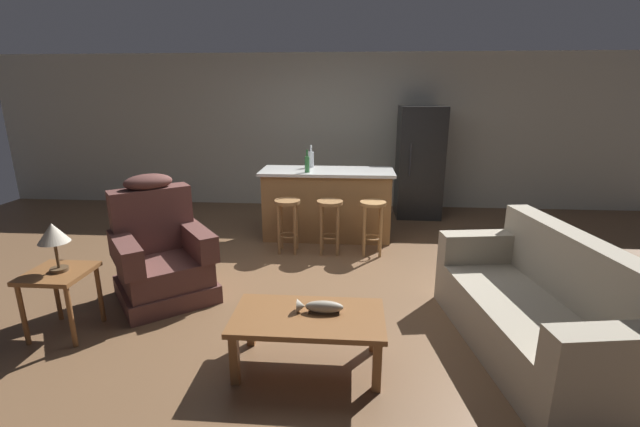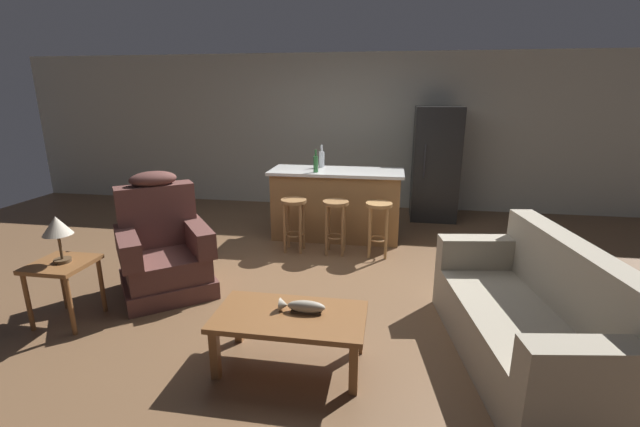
{
  "view_description": "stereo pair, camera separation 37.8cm",
  "coord_description": "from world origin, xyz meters",
  "views": [
    {
      "loc": [
        0.34,
        -4.37,
        1.98
      ],
      "look_at": [
        0.01,
        -0.1,
        0.75
      ],
      "focal_mm": 24.0,
      "sensor_mm": 36.0,
      "label": 1
    },
    {
      "loc": [
        0.72,
        -4.32,
        1.98
      ],
      "look_at": [
        0.01,
        -0.1,
        0.75
      ],
      "focal_mm": 24.0,
      "sensor_mm": 36.0,
      "label": 2
    }
  ],
  "objects": [
    {
      "name": "refrigerator",
      "position": [
        1.41,
        2.55,
        0.88
      ],
      "size": [
        0.7,
        0.69,
        1.76
      ],
      "color": "black",
      "rests_on": "ground_plane"
    },
    {
      "name": "couch",
      "position": [
        1.8,
        -1.29,
        0.34
      ],
      "size": [
        1.12,
        2.0,
        0.94
      ],
      "rotation": [
        0.0,
        0.0,
        3.29
      ],
      "color": "#9E937F",
      "rests_on": "ground_plane"
    },
    {
      "name": "coffee_table",
      "position": [
        0.05,
        -1.62,
        0.36
      ],
      "size": [
        1.1,
        0.6,
        0.42
      ],
      "color": "brown",
      "rests_on": "ground_plane"
    },
    {
      "name": "table_lamp",
      "position": [
        -2.03,
        -1.31,
        0.87
      ],
      "size": [
        0.24,
        0.24,
        0.41
      ],
      "color": "#4C3823",
      "rests_on": "end_table"
    },
    {
      "name": "bar_stool_middle",
      "position": [
        0.07,
        0.72,
        0.47
      ],
      "size": [
        0.32,
        0.32,
        0.68
      ],
      "color": "olive",
      "rests_on": "ground_plane"
    },
    {
      "name": "recliner_near_lamp",
      "position": [
        -1.52,
        -0.57,
        0.42
      ],
      "size": [
        1.18,
        1.18,
        1.2
      ],
      "rotation": [
        0.0,
        0.0,
        -0.91
      ],
      "color": "brown",
      "rests_on": "ground_plane"
    },
    {
      "name": "bottle_tall_green",
      "position": [
        -0.24,
        1.55,
        1.07
      ],
      "size": [
        0.08,
        0.08,
        0.31
      ],
      "color": "silver",
      "rests_on": "kitchen_island"
    },
    {
      "name": "bar_stool_right",
      "position": [
        0.6,
        0.72,
        0.47
      ],
      "size": [
        0.32,
        0.32,
        0.68
      ],
      "color": "#A87A47",
      "rests_on": "ground_plane"
    },
    {
      "name": "fish_figurine",
      "position": [
        0.12,
        -1.57,
        0.46
      ],
      "size": [
        0.34,
        0.1,
        0.1
      ],
      "color": "#4C3823",
      "rests_on": "coffee_table"
    },
    {
      "name": "end_table",
      "position": [
        -2.05,
        -1.32,
        0.46
      ],
      "size": [
        0.48,
        0.48,
        0.56
      ],
      "color": "brown",
      "rests_on": "ground_plane"
    },
    {
      "name": "ground_plane",
      "position": [
        0.0,
        0.0,
        0.0
      ],
      "size": [
        12.0,
        12.0,
        0.0
      ],
      "color": "brown"
    },
    {
      "name": "bar_stool_left",
      "position": [
        -0.46,
        0.72,
        0.47
      ],
      "size": [
        0.32,
        0.32,
        0.68
      ],
      "color": "olive",
      "rests_on": "ground_plane"
    },
    {
      "name": "kitchen_island",
      "position": [
        0.0,
        1.35,
        0.48
      ],
      "size": [
        1.8,
        0.7,
        0.95
      ],
      "color": "olive",
      "rests_on": "ground_plane"
    },
    {
      "name": "bottle_short_amber",
      "position": [
        -0.25,
        1.16,
        1.06
      ],
      "size": [
        0.06,
        0.06,
        0.3
      ],
      "color": "#2D6B38",
      "rests_on": "kitchen_island"
    },
    {
      "name": "back_wall",
      "position": [
        0.0,
        3.12,
        1.3
      ],
      "size": [
        12.0,
        0.05,
        2.6
      ],
      "color": "#B2B2A3",
      "rests_on": "ground_plane"
    }
  ]
}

